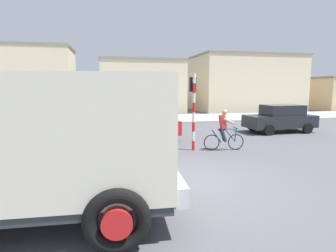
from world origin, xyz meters
name	(u,v)px	position (x,y,z in m)	size (l,w,h in m)	color
ground_plane	(194,178)	(0.00, 0.00, 0.00)	(120.00, 120.00, 0.00)	#56565B
sidewalk_far	(140,120)	(0.00, 13.93, 0.08)	(80.00, 5.00, 0.16)	#ADADA8
truck_foreground	(32,140)	(-3.84, -1.96, 1.67)	(5.53, 3.04, 2.90)	silver
cyclist	(224,130)	(2.29, 3.14, 0.86)	(1.73, 0.51, 1.72)	black
traffic_light_pole	(193,101)	(1.05, 3.50, 2.07)	(0.24, 0.43, 3.20)	red
car_red_near	(137,126)	(-1.08, 5.51, 0.82)	(4.31, 2.71, 1.60)	red
car_white_mid	(280,118)	(7.40, 6.81, 0.82)	(4.06, 1.99, 1.60)	#1E2328
building_corner_left	(11,81)	(-11.27, 21.21, 3.18)	(11.41, 5.68, 6.36)	beige
building_mid_block	(140,87)	(0.93, 21.73, 2.63)	(8.14, 8.13, 5.26)	beige
building_corner_right	(244,83)	(12.72, 21.69, 3.02)	(11.40, 7.56, 6.04)	beige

